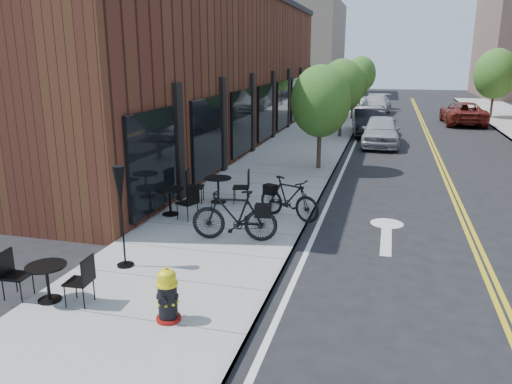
% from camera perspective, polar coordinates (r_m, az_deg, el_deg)
% --- Properties ---
extents(ground, '(120.00, 120.00, 0.00)m').
position_cam_1_polar(ground, '(10.54, 3.46, -8.30)').
color(ground, black).
rests_on(ground, ground).
extents(sidewalk_near, '(4.00, 70.00, 0.12)m').
position_cam_1_polar(sidewalk_near, '(20.29, 3.61, 3.44)').
color(sidewalk_near, '#9E9B93').
rests_on(sidewalk_near, ground).
extents(building_near, '(5.00, 28.00, 7.00)m').
position_cam_1_polar(building_near, '(24.94, -4.84, 13.59)').
color(building_near, '#4E2519').
rests_on(building_near, ground).
extents(bg_building_left, '(8.00, 14.00, 10.00)m').
position_cam_1_polar(bg_building_left, '(58.32, 5.39, 15.99)').
color(bg_building_left, '#726656').
rests_on(bg_building_left, ground).
extents(tree_near_a, '(2.20, 2.20, 3.81)m').
position_cam_1_polar(tree_near_a, '(18.71, 7.39, 10.23)').
color(tree_near_a, '#382B1E').
rests_on(tree_near_a, sidewalk_near).
extents(tree_near_b, '(2.30, 2.30, 3.98)m').
position_cam_1_polar(tree_near_b, '(26.63, 9.78, 11.84)').
color(tree_near_b, '#382B1E').
rests_on(tree_near_b, sidewalk_near).
extents(tree_near_c, '(2.10, 2.10, 3.67)m').
position_cam_1_polar(tree_near_c, '(34.61, 11.06, 12.22)').
color(tree_near_c, '#382B1E').
rests_on(tree_near_c, sidewalk_near).
extents(tree_near_d, '(2.40, 2.40, 4.11)m').
position_cam_1_polar(tree_near_d, '(42.57, 11.90, 13.05)').
color(tree_near_d, '#382B1E').
rests_on(tree_near_d, sidewalk_near).
extents(tree_far_c, '(2.80, 2.80, 4.62)m').
position_cam_1_polar(tree_far_c, '(38.09, 25.70, 12.08)').
color(tree_far_c, '#382B1E').
rests_on(tree_far_c, sidewalk_far).
extents(fire_hydrant, '(0.47, 0.47, 0.91)m').
position_cam_1_polar(fire_hydrant, '(8.17, -10.08, -11.57)').
color(fire_hydrant, maroon).
rests_on(fire_hydrant, sidewalk_near).
extents(bicycle_left, '(2.03, 0.79, 1.19)m').
position_cam_1_polar(bicycle_left, '(11.35, -2.48, -2.68)').
color(bicycle_left, black).
rests_on(bicycle_left, sidewalk_near).
extents(bicycle_right, '(1.88, 1.21, 1.10)m').
position_cam_1_polar(bicycle_right, '(12.88, 3.78, -0.71)').
color(bicycle_right, black).
rests_on(bicycle_right, sidewalk_near).
extents(bistro_set_a, '(1.60, 0.73, 0.85)m').
position_cam_1_polar(bistro_set_a, '(9.36, -22.75, -9.00)').
color(bistro_set_a, black).
rests_on(bistro_set_a, sidewalk_near).
extents(bistro_set_b, '(1.75, 1.04, 0.93)m').
position_cam_1_polar(bistro_set_b, '(13.39, -9.81, -0.65)').
color(bistro_set_b, black).
rests_on(bistro_set_b, sidewalk_near).
extents(bistro_set_c, '(1.82, 0.91, 0.96)m').
position_cam_1_polar(bistro_set_c, '(14.36, -4.34, 0.68)').
color(bistro_set_c, black).
rests_on(bistro_set_c, sidewalk_near).
extents(patio_umbrella, '(0.33, 0.33, 2.06)m').
position_cam_1_polar(patio_umbrella, '(10.03, -15.25, -0.38)').
color(patio_umbrella, black).
rests_on(patio_umbrella, sidewalk_near).
extents(parked_car_a, '(1.77, 4.31, 1.46)m').
position_cam_1_polar(parked_car_a, '(24.90, 14.07, 6.79)').
color(parked_car_a, '#A9AAB1').
rests_on(parked_car_a, ground).
extents(parked_car_b, '(2.17, 4.88, 1.56)m').
position_cam_1_polar(parked_car_b, '(28.34, 12.77, 7.95)').
color(parked_car_b, black).
rests_on(parked_car_b, ground).
extents(parked_car_c, '(2.46, 5.09, 1.43)m').
position_cam_1_polar(parked_car_c, '(38.84, 13.48, 9.70)').
color(parked_car_c, silver).
rests_on(parked_car_c, ground).
extents(parked_car_far, '(2.53, 5.20, 1.43)m').
position_cam_1_polar(parked_car_far, '(34.57, 22.58, 8.32)').
color(parked_car_far, maroon).
rests_on(parked_car_far, ground).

